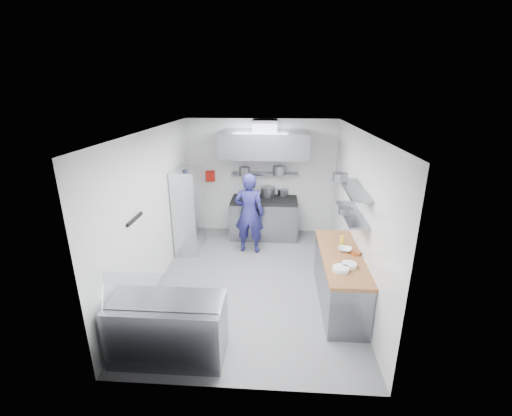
# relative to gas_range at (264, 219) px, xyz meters

# --- Properties ---
(floor) EXTENTS (5.00, 5.00, 0.00)m
(floor) POSITION_rel_gas_range_xyz_m (-0.10, -2.10, -0.45)
(floor) COLOR slate
(floor) RESTS_ON ground
(ceiling) EXTENTS (5.00, 5.00, 0.00)m
(ceiling) POSITION_rel_gas_range_xyz_m (-0.10, -2.10, 2.35)
(ceiling) COLOR silver
(ceiling) RESTS_ON wall_back
(wall_back) EXTENTS (3.60, 2.80, 0.02)m
(wall_back) POSITION_rel_gas_range_xyz_m (-0.10, 0.40, 0.95)
(wall_back) COLOR white
(wall_back) RESTS_ON floor
(wall_front) EXTENTS (3.60, 2.80, 0.02)m
(wall_front) POSITION_rel_gas_range_xyz_m (-0.10, -4.60, 0.95)
(wall_front) COLOR white
(wall_front) RESTS_ON floor
(wall_left) EXTENTS (2.80, 5.00, 0.02)m
(wall_left) POSITION_rel_gas_range_xyz_m (-1.90, -2.10, 0.95)
(wall_left) COLOR white
(wall_left) RESTS_ON floor
(wall_right) EXTENTS (2.80, 5.00, 0.02)m
(wall_right) POSITION_rel_gas_range_xyz_m (1.70, -2.10, 0.95)
(wall_right) COLOR white
(wall_right) RESTS_ON floor
(gas_range) EXTENTS (1.60, 0.80, 0.90)m
(gas_range) POSITION_rel_gas_range_xyz_m (0.00, 0.00, 0.00)
(gas_range) COLOR gray
(gas_range) RESTS_ON floor
(cooktop) EXTENTS (1.57, 0.78, 0.06)m
(cooktop) POSITION_rel_gas_range_xyz_m (0.00, 0.00, 0.48)
(cooktop) COLOR black
(cooktop) RESTS_ON gas_range
(stock_pot_left) EXTENTS (0.28, 0.28, 0.20)m
(stock_pot_left) POSITION_rel_gas_range_xyz_m (-0.35, 0.02, 0.61)
(stock_pot_left) COLOR slate
(stock_pot_left) RESTS_ON cooktop
(stock_pot_mid) EXTENTS (0.33, 0.33, 0.24)m
(stock_pot_mid) POSITION_rel_gas_range_xyz_m (0.07, 0.20, 0.63)
(stock_pot_mid) COLOR slate
(stock_pot_mid) RESTS_ON cooktop
(stock_pot_right) EXTENTS (0.26, 0.26, 0.16)m
(stock_pot_right) POSITION_rel_gas_range_xyz_m (0.44, 0.34, 0.59)
(stock_pot_right) COLOR slate
(stock_pot_right) RESTS_ON cooktop
(over_range_shelf) EXTENTS (1.60, 0.30, 0.04)m
(over_range_shelf) POSITION_rel_gas_range_xyz_m (0.00, 0.24, 1.07)
(over_range_shelf) COLOR gray
(over_range_shelf) RESTS_ON wall_back
(shelf_pot_a) EXTENTS (0.25, 0.25, 0.18)m
(shelf_pot_a) POSITION_rel_gas_range_xyz_m (-0.48, 0.04, 1.18)
(shelf_pot_a) COLOR slate
(shelf_pot_a) RESTS_ON over_range_shelf
(shelf_pot_b) EXTENTS (0.29, 0.29, 0.22)m
(shelf_pot_b) POSITION_rel_gas_range_xyz_m (0.33, 0.06, 1.20)
(shelf_pot_b) COLOR slate
(shelf_pot_b) RESTS_ON over_range_shelf
(extractor_hood) EXTENTS (1.90, 1.15, 0.55)m
(extractor_hood) POSITION_rel_gas_range_xyz_m (0.00, -0.18, 1.85)
(extractor_hood) COLOR gray
(extractor_hood) RESTS_ON wall_back
(hood_duct) EXTENTS (0.55, 0.55, 0.24)m
(hood_duct) POSITION_rel_gas_range_xyz_m (0.00, 0.05, 2.23)
(hood_duct) COLOR slate
(hood_duct) RESTS_ON extractor_hood
(red_firebox) EXTENTS (0.22, 0.10, 0.26)m
(red_firebox) POSITION_rel_gas_range_xyz_m (-1.35, 0.34, 0.97)
(red_firebox) COLOR red
(red_firebox) RESTS_ON wall_back
(chef) EXTENTS (0.69, 0.49, 1.78)m
(chef) POSITION_rel_gas_range_xyz_m (-0.29, -0.84, 0.44)
(chef) COLOR navy
(chef) RESTS_ON floor
(wire_rack) EXTENTS (0.50, 0.90, 1.85)m
(wire_rack) POSITION_rel_gas_range_xyz_m (-1.63, -0.81, 0.48)
(wire_rack) COLOR silver
(wire_rack) RESTS_ON floor
(rack_bin_a) EXTENTS (0.17, 0.22, 0.19)m
(rack_bin_a) POSITION_rel_gas_range_xyz_m (-1.63, -1.08, 0.35)
(rack_bin_a) COLOR white
(rack_bin_a) RESTS_ON wire_rack
(rack_bin_b) EXTENTS (0.15, 0.19, 0.17)m
(rack_bin_b) POSITION_rel_gas_range_xyz_m (-1.63, -0.66, 0.85)
(rack_bin_b) COLOR yellow
(rack_bin_b) RESTS_ON wire_rack
(rack_jar) EXTENTS (0.10, 0.10, 0.18)m
(rack_jar) POSITION_rel_gas_range_xyz_m (-1.58, -1.07, 1.35)
(rack_jar) COLOR black
(rack_jar) RESTS_ON wire_rack
(knife_strip) EXTENTS (0.04, 0.55, 0.05)m
(knife_strip) POSITION_rel_gas_range_xyz_m (-1.88, -3.00, 1.10)
(knife_strip) COLOR black
(knife_strip) RESTS_ON wall_left
(prep_counter_base) EXTENTS (0.62, 2.00, 0.84)m
(prep_counter_base) POSITION_rel_gas_range_xyz_m (1.38, -2.70, -0.03)
(prep_counter_base) COLOR gray
(prep_counter_base) RESTS_ON floor
(prep_counter_top) EXTENTS (0.65, 2.04, 0.06)m
(prep_counter_top) POSITION_rel_gas_range_xyz_m (1.38, -2.70, 0.42)
(prep_counter_top) COLOR #975438
(prep_counter_top) RESTS_ON prep_counter_base
(plate_stack_a) EXTENTS (0.24, 0.24, 0.06)m
(plate_stack_a) POSITION_rel_gas_range_xyz_m (1.27, -3.24, 0.48)
(plate_stack_a) COLOR white
(plate_stack_a) RESTS_ON prep_counter_top
(plate_stack_b) EXTENTS (0.23, 0.23, 0.06)m
(plate_stack_b) POSITION_rel_gas_range_xyz_m (1.42, -3.10, 0.48)
(plate_stack_b) COLOR white
(plate_stack_b) RESTS_ON prep_counter_top
(copper_pan) EXTENTS (0.16, 0.16, 0.06)m
(copper_pan) POSITION_rel_gas_range_xyz_m (1.61, -2.68, 0.48)
(copper_pan) COLOR #D5793C
(copper_pan) RESTS_ON prep_counter_top
(squeeze_bottle) EXTENTS (0.06, 0.06, 0.18)m
(squeeze_bottle) POSITION_rel_gas_range_xyz_m (1.43, -2.37, 0.54)
(squeeze_bottle) COLOR yellow
(squeeze_bottle) RESTS_ON prep_counter_top
(mixing_bowl) EXTENTS (0.28, 0.28, 0.05)m
(mixing_bowl) POSITION_rel_gas_range_xyz_m (1.45, -2.56, 0.48)
(mixing_bowl) COLOR white
(mixing_bowl) RESTS_ON prep_counter_top
(wall_shelf_lower) EXTENTS (0.30, 1.30, 0.04)m
(wall_shelf_lower) POSITION_rel_gas_range_xyz_m (1.54, -2.40, 1.05)
(wall_shelf_lower) COLOR gray
(wall_shelf_lower) RESTS_ON wall_right
(wall_shelf_upper) EXTENTS (0.30, 1.30, 0.04)m
(wall_shelf_upper) POSITION_rel_gas_range_xyz_m (1.54, -2.40, 1.47)
(wall_shelf_upper) COLOR gray
(wall_shelf_upper) RESTS_ON wall_right
(shelf_pot_c) EXTENTS (0.23, 0.23, 0.10)m
(shelf_pot_c) POSITION_rel_gas_range_xyz_m (1.43, -2.47, 1.12)
(shelf_pot_c) COLOR slate
(shelf_pot_c) RESTS_ON wall_shelf_lower
(shelf_pot_d) EXTENTS (0.26, 0.26, 0.14)m
(shelf_pot_d) POSITION_rel_gas_range_xyz_m (1.39, -1.98, 1.56)
(shelf_pot_d) COLOR slate
(shelf_pot_d) RESTS_ON wall_shelf_upper
(display_case) EXTENTS (1.50, 0.70, 0.85)m
(display_case) POSITION_rel_gas_range_xyz_m (-1.10, -4.10, -0.03)
(display_case) COLOR gray
(display_case) RESTS_ON floor
(display_glass) EXTENTS (1.47, 0.19, 0.42)m
(display_glass) POSITION_rel_gas_range_xyz_m (-1.10, -4.22, 0.62)
(display_glass) COLOR silver
(display_glass) RESTS_ON display_case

